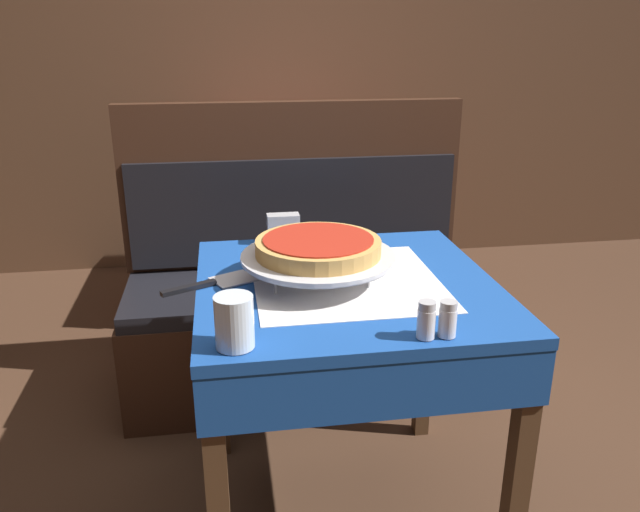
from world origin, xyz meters
TOP-DOWN VIEW (x-y plane):
  - ground_plane at (0.00, 0.00)m, footprint 14.00×14.00m
  - dining_table_front at (0.00, 0.00)m, footprint 0.79×0.79m
  - dining_table_rear at (0.04, 1.68)m, footprint 0.85×0.85m
  - booth_bench at (-0.03, 0.77)m, footprint 1.37×0.51m
  - back_wall_panel at (0.00, 2.32)m, footprint 6.00×0.04m
  - pizza_pan_stand at (-0.07, 0.01)m, footprint 0.41×0.41m
  - deep_dish_pizza at (-0.07, 0.01)m, footprint 0.33×0.33m
  - pizza_server at (-0.35, 0.02)m, footprint 0.25×0.16m
  - water_glass_near at (-0.30, -0.32)m, footprint 0.08×0.08m
  - salt_shaker at (0.11, -0.35)m, footprint 0.04×0.04m
  - pepper_shaker at (0.15, -0.35)m, footprint 0.04×0.04m
  - napkin_holder at (-0.13, 0.35)m, footprint 0.10×0.05m
  - condiment_caddy at (0.11, 1.75)m, footprint 0.12×0.12m

SIDE VIEW (x-z plane):
  - ground_plane at x=0.00m, z-range 0.00..0.00m
  - booth_bench at x=-0.03m, z-range -0.24..0.90m
  - dining_table_rear at x=0.04m, z-range 0.27..1.03m
  - dining_table_front at x=0.00m, z-range 0.28..1.05m
  - pizza_server at x=-0.35m, z-range 0.77..0.78m
  - condiment_caddy at x=0.11m, z-range 0.72..0.90m
  - pepper_shaker at x=0.15m, z-range 0.77..0.85m
  - salt_shaker at x=0.11m, z-range 0.77..0.85m
  - napkin_holder at x=-0.13m, z-range 0.77..0.86m
  - water_glass_near at x=-0.30m, z-range 0.77..0.88m
  - pizza_pan_stand at x=-0.07m, z-range 0.80..0.87m
  - deep_dish_pizza at x=-0.07m, z-range 0.84..0.89m
  - back_wall_panel at x=0.00m, z-range 0.00..2.40m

